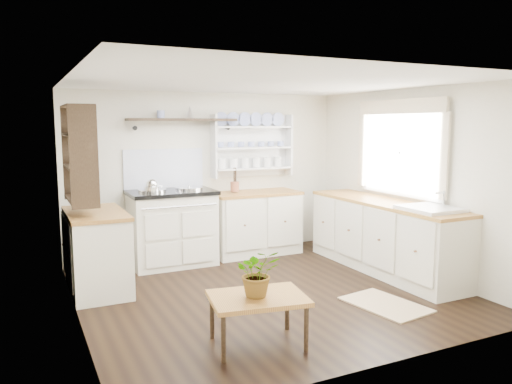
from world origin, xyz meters
TOP-DOWN VIEW (x-y plane):
  - floor at (0.00, 0.00)m, footprint 4.00×3.80m
  - wall_back at (0.00, 1.90)m, footprint 4.00×0.02m
  - wall_right at (2.00, 0.00)m, footprint 0.02×3.80m
  - wall_left at (-2.00, 0.00)m, footprint 0.02×3.80m
  - ceiling at (0.00, 0.00)m, footprint 4.00×3.80m
  - window at (1.95, 0.15)m, footprint 0.08×1.55m
  - aga_cooker at (-0.64, 1.57)m, footprint 1.12×0.77m
  - back_cabinets at (0.60, 1.60)m, footprint 1.27×0.63m
  - right_cabinets at (1.70, 0.10)m, footprint 0.62×2.43m
  - belfast_sink at (1.70, -0.65)m, footprint 0.55×0.60m
  - left_cabinets at (-1.70, 0.90)m, footprint 0.62×1.13m
  - plate_rack at (0.65, 1.86)m, footprint 1.20×0.22m
  - high_shelf at (-0.40, 1.78)m, footprint 1.50×0.29m
  - left_shelving at (-1.84, 0.90)m, footprint 0.28×0.80m
  - kettle at (-0.92, 1.45)m, footprint 0.19×0.19m
  - utensil_crock at (0.32, 1.68)m, footprint 0.12×0.12m
  - center_table at (-0.70, -1.15)m, footprint 0.88×0.69m
  - potted_plant at (-0.70, -1.15)m, footprint 0.43×0.40m
  - floor_rug at (0.90, -0.89)m, footprint 0.67×0.92m

SIDE VIEW (x-z plane):
  - floor at x=0.00m, z-range -0.01..0.01m
  - floor_rug at x=0.90m, z-range 0.00..0.02m
  - center_table at x=-0.70m, z-range 0.17..0.60m
  - right_cabinets at x=1.70m, z-range 0.01..0.91m
  - left_cabinets at x=-1.70m, z-range 0.01..0.91m
  - back_cabinets at x=0.60m, z-range 0.01..0.91m
  - aga_cooker at x=-0.64m, z-range -0.01..1.02m
  - potted_plant at x=-0.70m, z-range 0.43..0.84m
  - belfast_sink at x=1.70m, z-range 0.58..1.03m
  - utensil_crock at x=0.32m, z-range 0.91..1.05m
  - kettle at x=-0.92m, z-range 0.93..1.16m
  - wall_back at x=0.00m, z-range 0.00..2.30m
  - wall_right at x=2.00m, z-range 0.00..2.30m
  - wall_left at x=-2.00m, z-range 0.00..2.30m
  - left_shelving at x=-1.84m, z-range 1.02..2.08m
  - plate_rack at x=0.65m, z-range 1.11..2.01m
  - window at x=1.95m, z-range 0.95..2.17m
  - high_shelf at x=-0.40m, z-range 1.83..1.99m
  - ceiling at x=0.00m, z-range 2.29..2.30m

